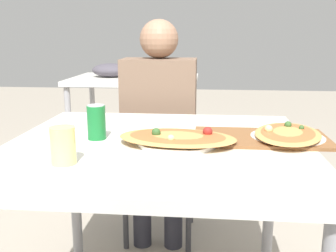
% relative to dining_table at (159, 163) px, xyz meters
% --- Properties ---
extents(dining_table, '(1.06, 0.99, 0.77)m').
position_rel_dining_table_xyz_m(dining_table, '(0.00, 0.00, 0.00)').
color(dining_table, silver).
rests_on(dining_table, ground_plane).
extents(chair_far_seated, '(0.40, 0.40, 0.89)m').
position_rel_dining_table_xyz_m(chair_far_seated, '(-0.08, 0.83, -0.18)').
color(chair_far_seated, '#2D3851').
rests_on(chair_far_seated, ground_plane).
extents(person_seated, '(0.39, 0.26, 1.22)m').
position_rel_dining_table_xyz_m(person_seated, '(-0.08, 0.71, 0.02)').
color(person_seated, '#2D2D38').
rests_on(person_seated, ground_plane).
extents(pizza_main, '(0.43, 0.30, 0.06)m').
position_rel_dining_table_xyz_m(pizza_main, '(0.07, -0.03, 0.10)').
color(pizza_main, white).
rests_on(pizza_main, dining_table).
extents(soda_can, '(0.07, 0.07, 0.12)m').
position_rel_dining_table_xyz_m(soda_can, '(-0.23, 0.02, 0.14)').
color(soda_can, '#197233').
rests_on(soda_can, dining_table).
extents(drink_glass, '(0.07, 0.07, 0.11)m').
position_rel_dining_table_xyz_m(drink_glass, '(-0.25, -0.26, 0.13)').
color(drink_glass, '#E0DB7F').
rests_on(drink_glass, dining_table).
extents(serving_tray, '(0.48, 0.27, 0.01)m').
position_rel_dining_table_xyz_m(serving_tray, '(0.36, 0.07, 0.08)').
color(serving_tray, brown).
rests_on(serving_tray, dining_table).
extents(pizza_second, '(0.30, 0.40, 0.05)m').
position_rel_dining_table_xyz_m(pizza_second, '(0.46, 0.07, 0.10)').
color(pizza_second, white).
rests_on(pizza_second, dining_table).
extents(background_table, '(1.10, 0.80, 0.89)m').
position_rel_dining_table_xyz_m(background_table, '(-0.51, 2.10, 0.02)').
color(background_table, silver).
rests_on(background_table, ground_plane).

